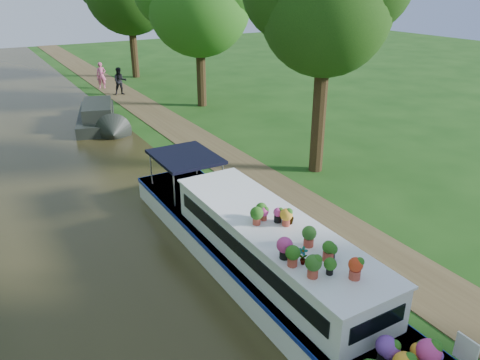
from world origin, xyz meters
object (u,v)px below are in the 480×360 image
object	(u,v)px
second_boat	(98,116)
pedestrian_pink	(101,75)
plant_boat	(273,259)
pedestrian_dark	(120,81)

from	to	relation	value
second_boat	pedestrian_pink	world-z (taller)	pedestrian_pink
plant_boat	pedestrian_dark	world-z (taller)	plant_boat
plant_boat	second_boat	xyz separation A→B (m)	(0.04, 16.69, -0.35)
pedestrian_dark	pedestrian_pink	bearing A→B (deg)	111.71
second_boat	pedestrian_pink	size ratio (longest dim) A/B	3.70
second_boat	pedestrian_pink	bearing A→B (deg)	89.72
plant_boat	pedestrian_pink	world-z (taller)	plant_boat
plant_boat	second_boat	distance (m)	16.70
plant_boat	pedestrian_pink	size ratio (longest dim) A/B	7.40
plant_boat	pedestrian_pink	xyz separation A→B (m)	(2.75, 25.87, 0.09)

